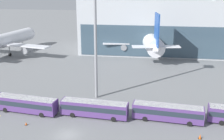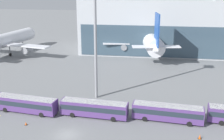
% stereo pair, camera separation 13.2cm
% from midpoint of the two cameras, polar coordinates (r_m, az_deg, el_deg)
% --- Properties ---
extents(ground_plane, '(440.00, 440.00, 0.00)m').
position_cam_midpoint_polar(ground_plane, '(50.28, -9.12, -12.90)').
color(ground_plane, slate).
extents(airliner_at_gate_near, '(37.51, 35.55, 14.88)m').
position_cam_midpoint_polar(airliner_at_gate_near, '(107.92, -21.37, 5.51)').
color(airliner_at_gate_near, silver).
rests_on(airliner_at_gate_near, ground_plane).
extents(airliner_at_gate_far, '(33.04, 36.29, 16.41)m').
position_cam_midpoint_polar(airliner_at_gate_far, '(100.51, 7.60, 6.15)').
color(airliner_at_gate_far, white).
rests_on(airliner_at_gate_far, ground_plane).
extents(shuttle_bus_1, '(13.41, 4.29, 3.18)m').
position_cam_midpoint_polar(shuttle_bus_1, '(59.39, -17.15, -6.53)').
color(shuttle_bus_1, '#56387A').
rests_on(shuttle_bus_1, ground_plane).
extents(shuttle_bus_2, '(13.35, 3.66, 3.18)m').
position_cam_midpoint_polar(shuttle_bus_2, '(55.06, -3.68, -7.68)').
color(shuttle_bus_2, '#56387A').
rests_on(shuttle_bus_2, ground_plane).
extents(shuttle_bus_3, '(13.38, 3.93, 3.18)m').
position_cam_midpoint_polar(shuttle_bus_3, '(54.41, 11.17, -8.32)').
color(shuttle_bus_3, '#56387A').
rests_on(shuttle_bus_3, ground_plane).
extents(floodlight_mast, '(2.49, 2.49, 28.01)m').
position_cam_midpoint_polar(floodlight_mast, '(60.01, -3.50, 9.91)').
color(floodlight_mast, gray).
rests_on(floodlight_mast, ground_plane).
extents(traffic_cone_1, '(0.57, 0.57, 0.80)m').
position_cam_midpoint_polar(traffic_cone_1, '(50.66, 17.39, -12.78)').
color(traffic_cone_1, black).
rests_on(traffic_cone_1, ground_plane).
extents(traffic_cone_2, '(0.48, 0.48, 0.63)m').
position_cam_midpoint_polar(traffic_cone_2, '(54.96, -17.12, -10.35)').
color(traffic_cone_2, black).
rests_on(traffic_cone_2, ground_plane).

